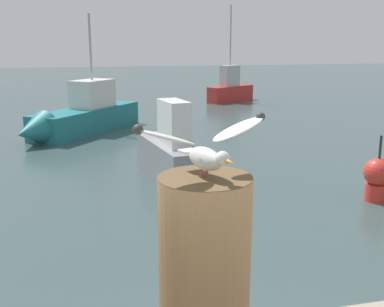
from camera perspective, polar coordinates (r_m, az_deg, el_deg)
name	(u,v)px	position (r m, az deg, el deg)	size (l,w,h in m)	color
mooring_post	(204,278)	(2.30, 1.50, -14.83)	(0.43, 0.43, 1.00)	brown
seagull	(206,148)	(2.08, 1.65, 0.68)	(0.66, 0.39, 0.27)	#C66760
boat_teal	(79,117)	(16.62, -13.49, 4.29)	(4.44, 5.16, 4.16)	#1E7075
boat_red	(232,89)	(25.36, 4.91, 7.77)	(3.26, 2.28, 4.93)	#B72D28
boat_grey	(167,153)	(10.78, -3.01, 0.03)	(1.15, 3.31, 1.88)	gray
channel_buoy	(377,178)	(10.03, 21.49, -2.73)	(0.56, 0.56, 1.33)	red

